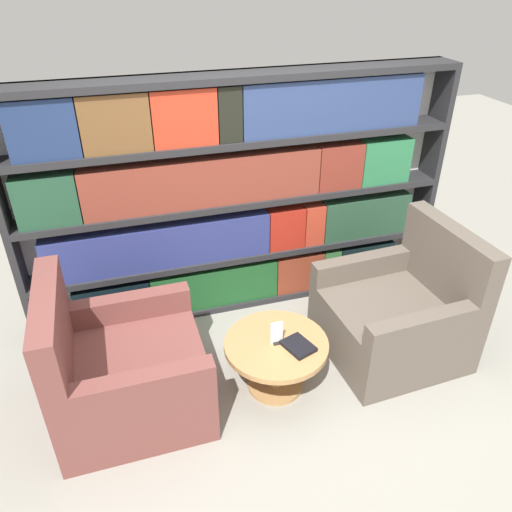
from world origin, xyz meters
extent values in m
plane|color=gray|center=(0.00, 0.00, 0.00)|extent=(14.00, 14.00, 0.00)
cube|color=silver|center=(0.00, 1.40, 0.96)|extent=(3.44, 0.05, 1.93)
cube|color=#262628|center=(-1.70, 1.27, 0.96)|extent=(0.05, 0.30, 1.93)
cube|color=#262628|center=(1.70, 1.27, 0.96)|extent=(0.05, 0.30, 1.93)
cube|color=#262628|center=(0.00, 1.27, 0.03)|extent=(3.34, 0.30, 0.05)
cube|color=#262628|center=(0.00, 1.27, 0.48)|extent=(3.34, 0.30, 0.05)
cube|color=#262628|center=(0.00, 1.27, 0.96)|extent=(3.34, 0.30, 0.05)
cube|color=#262628|center=(0.00, 1.27, 1.45)|extent=(3.34, 0.30, 0.05)
cube|color=#262628|center=(0.00, 1.27, 1.90)|extent=(3.34, 0.30, 0.05)
cube|color=black|center=(-1.09, 1.25, 0.22)|extent=(0.59, 0.20, 0.35)
cube|color=#1D5326|center=(-0.25, 1.25, 0.22)|extent=(1.07, 0.20, 0.35)
cube|color=brown|center=(0.51, 1.25, 0.22)|extent=(0.43, 0.20, 0.35)
cube|color=#326A36|center=(0.81, 1.25, 0.22)|extent=(0.15, 0.20, 0.35)
cube|color=black|center=(1.15, 1.25, 0.22)|extent=(0.52, 0.20, 0.35)
cube|color=navy|center=(-0.66, 1.25, 0.68)|extent=(1.75, 0.20, 0.35)
cube|color=#A62317|center=(0.37, 1.25, 0.68)|extent=(0.30, 0.20, 0.35)
cube|color=#B03824|center=(0.62, 1.25, 0.68)|extent=(0.17, 0.20, 0.35)
cube|color=#254731|center=(1.11, 1.25, 0.68)|extent=(0.79, 0.20, 0.35)
cube|color=#224A32|center=(-1.40, 1.25, 1.17)|extent=(0.42, 0.20, 0.37)
cube|color=brown|center=(-0.28, 1.25, 1.17)|extent=(1.80, 0.20, 0.37)
cube|color=maroon|center=(0.81, 1.25, 1.17)|extent=(0.37, 0.20, 0.37)
cube|color=#2A7345|center=(1.22, 1.25, 1.17)|extent=(0.43, 0.20, 0.37)
cube|color=navy|center=(-1.32, 1.25, 1.67)|extent=(0.44, 0.20, 0.39)
cube|color=brown|center=(-0.87, 1.25, 1.67)|extent=(0.46, 0.20, 0.39)
cube|color=#B8341E|center=(-0.40, 1.25, 1.67)|extent=(0.45, 0.20, 0.39)
cube|color=black|center=(-0.09, 1.25, 1.67)|extent=(0.17, 0.20, 0.39)
cube|color=navy|center=(0.72, 1.25, 1.67)|extent=(1.42, 0.20, 0.39)
cube|color=brown|center=(-1.01, 0.31, 0.22)|extent=(0.95, 0.92, 0.45)
cube|color=brown|center=(-1.41, 0.30, 0.72)|extent=(0.14, 0.91, 0.55)
cube|color=brown|center=(-0.94, -0.09, 0.53)|extent=(0.80, 0.12, 0.18)
cube|color=brown|center=(-0.94, 0.70, 0.53)|extent=(0.80, 0.12, 0.18)
cube|color=brown|center=(0.90, 0.31, 0.22)|extent=(0.99, 0.96, 0.45)
cube|color=brown|center=(1.30, 0.33, 0.72)|extent=(0.18, 0.92, 0.55)
cube|color=brown|center=(0.81, 0.70, 0.53)|extent=(0.81, 0.16, 0.18)
cube|color=brown|center=(0.85, -0.09, 0.53)|extent=(0.81, 0.16, 0.18)
cylinder|color=#AD7F4C|center=(-0.06, 0.19, 0.18)|extent=(0.13, 0.13, 0.36)
cylinder|color=#AD7F4C|center=(-0.06, 0.19, 0.01)|extent=(0.39, 0.39, 0.03)
cylinder|color=#AD7F4C|center=(-0.06, 0.19, 0.38)|extent=(0.71, 0.71, 0.04)
cube|color=black|center=(-0.06, 0.19, 0.41)|extent=(0.05, 0.06, 0.01)
cube|color=white|center=(-0.06, 0.19, 0.49)|extent=(0.08, 0.01, 0.17)
cube|color=black|center=(0.07, 0.10, 0.41)|extent=(0.22, 0.25, 0.03)
camera|label=1|loc=(-0.94, -2.21, 2.64)|focal=35.00mm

